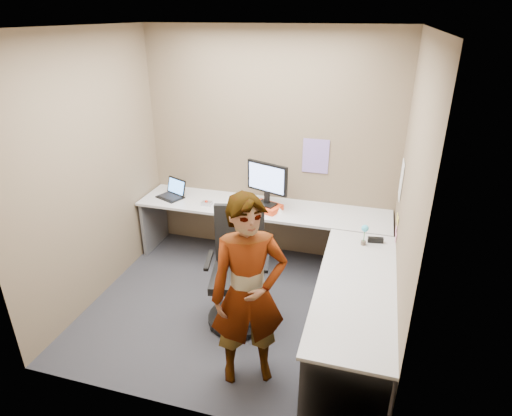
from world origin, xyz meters
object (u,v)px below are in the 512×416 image
(person, at_px, (249,293))
(monitor, at_px, (267,180))
(desk, at_px, (287,246))
(office_chair, at_px, (239,277))

(person, bearing_deg, monitor, 75.63)
(desk, bearing_deg, person, -92.73)
(desk, relative_size, person, 1.81)
(desk, distance_m, office_chair, 0.64)
(desk, bearing_deg, office_chair, -125.74)
(office_chair, bearing_deg, monitor, 77.39)
(desk, bearing_deg, monitor, 124.13)
(monitor, xyz_separation_m, office_chair, (-0.00, -1.05, -0.62))
(monitor, relative_size, office_chair, 0.44)
(office_chair, distance_m, person, 0.83)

